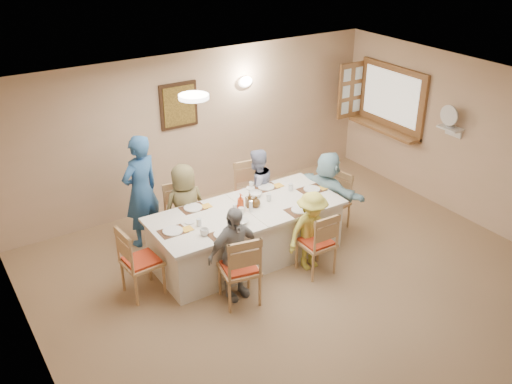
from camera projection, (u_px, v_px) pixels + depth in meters
ground at (330, 306)px, 7.11m from camera, size 7.00×7.00×0.00m
room_walls at (338, 198)px, 6.43m from camera, size 7.00×7.00×7.00m
wall_picture at (179, 106)px, 8.81m from camera, size 0.62×0.05×0.72m
wall_sconce at (246, 82)px, 9.28m from camera, size 0.26×0.09×0.18m
ceiling_light at (194, 97)px, 6.65m from camera, size 0.36×0.36×0.05m
serving_hatch at (392, 99)px, 9.78m from camera, size 0.06×1.50×1.15m
hatch_sill at (384, 129)px, 9.96m from camera, size 0.30×1.50×0.05m
shutter_door at (351, 90)px, 10.23m from camera, size 0.55×0.04×1.00m
fan_shelf at (450, 128)px, 8.77m from camera, size 0.22×0.36×0.03m
desk_fan at (450, 119)px, 8.69m from camera, size 0.30×0.30×0.28m
dining_table at (247, 234)px, 7.93m from camera, size 2.67×1.13×0.76m
chair_back_left at (182, 216)px, 8.21m from camera, size 0.49×0.49×0.92m
chair_back_right at (252, 194)px, 8.78m from camera, size 0.52×0.52×0.98m
chair_front_left at (239, 267)px, 6.99m from camera, size 0.56×0.56×0.99m
chair_front_right at (316, 242)px, 7.58m from camera, size 0.45×0.45×0.93m
chair_left_end at (142, 260)px, 7.14m from camera, size 0.50×0.50×0.97m
chair_right_end at (333, 202)px, 8.65m from camera, size 0.50×0.50×0.89m
diner_back_left at (185, 208)px, 8.03m from camera, size 0.65×0.44×1.31m
diner_back_right at (257, 189)px, 8.62m from camera, size 0.76×0.67×1.26m
diner_front_left at (234, 253)px, 7.02m from camera, size 0.77×0.39×1.26m
diner_front_right at (311, 231)px, 7.63m from camera, size 0.76×0.47×1.14m
diner_right_end at (327, 192)px, 8.50m from camera, size 1.31×0.77×1.28m
caregiver at (141, 191)px, 8.09m from camera, size 0.85×0.77×1.68m
placemat_fl at (223, 235)px, 7.16m from camera, size 0.36×0.27×0.01m
plate_fl at (223, 234)px, 7.15m from camera, size 0.25×0.25×0.02m
napkin_fl at (238, 232)px, 7.20m from camera, size 0.13×0.13×0.01m
placemat_fr at (300, 210)px, 7.73m from camera, size 0.38×0.28×0.01m
plate_fr at (300, 210)px, 7.73m from camera, size 0.25×0.25×0.02m
napkin_fr at (313, 208)px, 7.78m from camera, size 0.14×0.14×0.01m
placemat_bl at (193, 208)px, 7.79m from camera, size 0.34×0.25×0.01m
plate_bl at (193, 208)px, 7.79m from camera, size 0.25×0.25×0.02m
napkin_bl at (206, 206)px, 7.84m from camera, size 0.13×0.13×0.01m
placemat_br at (266, 187)px, 8.37m from camera, size 0.34×0.25×0.01m
plate_br at (266, 187)px, 8.36m from camera, size 0.24×0.24×0.02m
napkin_br at (278, 185)px, 8.41m from camera, size 0.13×0.13×0.01m
placemat_le at (173, 232)px, 7.23m from camera, size 0.34×0.26×0.01m
plate_le at (173, 231)px, 7.23m from camera, size 0.26×0.26×0.02m
napkin_le at (187, 229)px, 7.28m from camera, size 0.13×0.13×0.01m
placemat_re at (312, 190)px, 8.30m from camera, size 0.38×0.28×0.01m
plate_re at (312, 189)px, 8.30m from camera, size 0.24×0.24×0.01m
napkin_re at (324, 188)px, 8.35m from camera, size 0.13×0.13×0.01m
teacup_a at (204, 232)px, 7.14m from camera, size 0.15×0.15×0.09m
teacup_b at (251, 185)px, 8.37m from camera, size 0.11×0.11×0.07m
bowl_a at (240, 222)px, 7.41m from camera, size 0.32×0.32×0.05m
bowl_b at (255, 194)px, 8.11m from camera, size 0.34×0.34×0.06m
condiment_ketchup at (241, 202)px, 7.67m from camera, size 0.10×0.10×0.26m
condiment_brown at (249, 200)px, 7.79m from camera, size 0.13×0.13×0.21m
condiment_malt at (256, 201)px, 7.80m from camera, size 0.20×0.20×0.17m
drinking_glass at (235, 207)px, 7.70m from camera, size 0.06×0.06×0.10m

